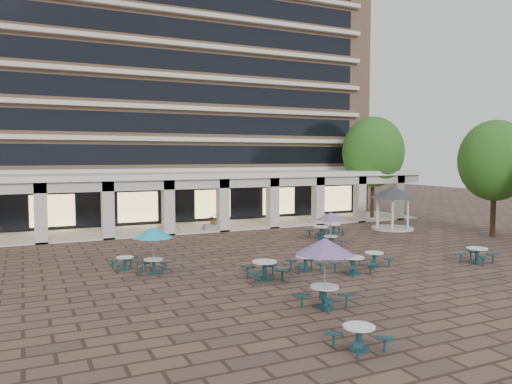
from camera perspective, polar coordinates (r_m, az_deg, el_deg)
ground at (r=26.03m, az=1.84°, el=-8.49°), size 120.00×120.00×0.00m
apartment_building at (r=49.96m, az=-11.76°, el=11.99°), size 40.00×15.50×25.20m
retail_arcade at (r=39.27m, az=-7.97°, el=0.16°), size 42.00×6.60×4.40m
picnic_table_1 at (r=15.50m, az=11.68°, el=-15.76°), size 1.72×1.72×0.71m
picnic_table_2 at (r=24.81m, az=11.00°, el=-8.02°), size 2.08×2.08×0.83m
picnic_table_3 at (r=29.16m, az=23.94°, el=-6.50°), size 2.16×2.16×0.82m
picnic_table_4 at (r=24.72m, az=-11.69°, el=-4.74°), size 1.94×1.94×2.24m
picnic_table_5 at (r=23.22m, az=0.98°, el=-8.74°), size 2.09×2.09×0.86m
picnic_table_6 at (r=18.88m, az=7.88°, el=-6.48°), size 2.26×2.26×2.61m
picnic_table_7 at (r=26.67m, az=13.34°, el=-7.34°), size 1.66×1.66×0.73m
picnic_table_8 at (r=26.09m, az=-14.75°, el=-7.73°), size 1.59×1.59×0.64m
picnic_table_9 at (r=24.97m, az=5.68°, el=-7.98°), size 1.87×1.87×0.76m
picnic_table_10 at (r=36.80m, az=8.88°, el=-4.13°), size 1.97×1.97×0.73m
picnic_table_11 at (r=31.71m, az=8.54°, el=-2.91°), size 1.86×1.86×2.15m
picnic_table_13 at (r=35.08m, az=7.43°, el=-4.44°), size 1.82×1.82×0.81m
gazebo at (r=40.08m, az=15.38°, el=-0.55°), size 3.61×3.61×3.36m
tree_east_a at (r=38.69m, az=25.63°, el=3.25°), size 4.94×4.94×8.22m
tree_east_c at (r=46.49m, az=13.24°, el=4.47°), size 5.56×5.56×9.27m
planter_left at (r=37.16m, az=-9.97°, el=-3.83°), size 1.50×0.91×1.36m
planter_right at (r=38.21m, az=-4.91°, el=-3.62°), size 1.50×0.85×1.31m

